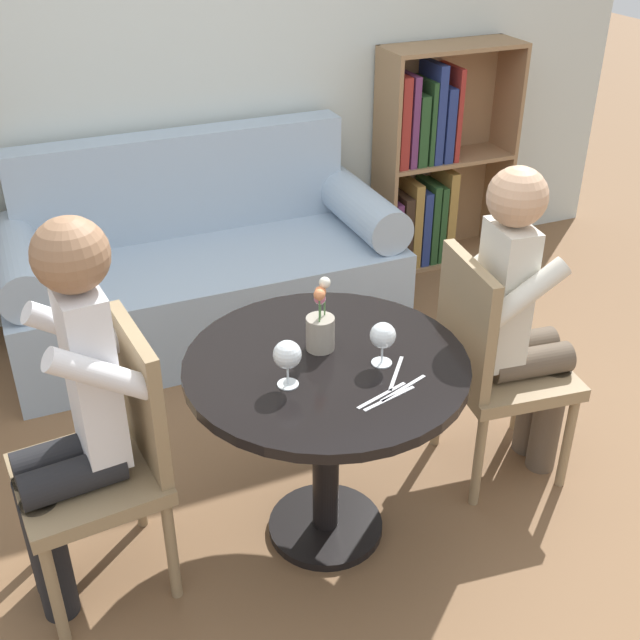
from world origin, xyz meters
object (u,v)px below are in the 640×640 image
object	(u,v)px
chair_left	(109,453)
person_right	(520,321)
person_left	(71,414)
wine_glass_right	(383,337)
couch	(202,271)
flower_vase	(320,325)
bookshelf_right	(429,166)
chair_right	(491,360)
wine_glass_left	(287,356)

from	to	relation	value
chair_left	person_right	distance (m)	1.45
person_left	wine_glass_right	size ratio (longest dim) A/B	9.02
couch	flower_vase	world-z (taller)	flower_vase
bookshelf_right	flower_vase	size ratio (longest dim) A/B	4.99
chair_left	wine_glass_right	distance (m)	0.90
chair_right	flower_vase	xyz separation A→B (m)	(-0.67, 0.00, 0.30)
bookshelf_right	chair_right	distance (m)	1.84
person_left	wine_glass_left	xyz separation A→B (m)	(0.61, -0.14, 0.13)
chair_right	person_right	distance (m)	0.18
bookshelf_right	chair_right	size ratio (longest dim) A/B	1.35
bookshelf_right	wine_glass_right	distance (m)	2.23
bookshelf_right	chair_left	xyz separation A→B (m)	(-2.06, -1.69, -0.07)
flower_vase	person_left	bearing A→B (deg)	-179.80
person_left	person_right	world-z (taller)	person_left
bookshelf_right	person_right	world-z (taller)	person_right
person_right	bookshelf_right	bearing A→B (deg)	-13.00
wine_glass_left	person_left	bearing A→B (deg)	166.64
couch	flower_vase	size ratio (longest dim) A/B	7.61
bookshelf_right	wine_glass_left	bearing A→B (deg)	-129.73
bookshelf_right	wine_glass_right	size ratio (longest dim) A/B	8.61
bookshelf_right	chair_right	world-z (taller)	bookshelf_right
bookshelf_right	chair_right	bearing A→B (deg)	-112.45
person_right	wine_glass_left	distance (m)	0.94
couch	chair_right	world-z (taller)	couch
wine_glass_left	flower_vase	world-z (taller)	flower_vase
person_left	wine_glass_right	world-z (taller)	person_left
person_left	person_right	bearing A→B (deg)	83.89
chair_right	wine_glass_right	world-z (taller)	chair_right
bookshelf_right	wine_glass_left	world-z (taller)	bookshelf_right
chair_left	flower_vase	world-z (taller)	flower_vase
bookshelf_right	wine_glass_left	xyz separation A→B (m)	(-1.53, -1.84, 0.25)
chair_left	wine_glass_left	size ratio (longest dim) A/B	6.07
couch	bookshelf_right	xyz separation A→B (m)	(1.38, 0.26, 0.25)
chair_right	wine_glass_left	xyz separation A→B (m)	(-0.83, -0.15, 0.31)
couch	chair_right	distance (m)	1.60
person_left	wine_glass_right	xyz separation A→B (m)	(0.91, -0.15, 0.12)
chair_left	chair_right	distance (m)	1.35
couch	flower_vase	xyz separation A→B (m)	(0.01, -1.44, 0.48)
chair_right	wine_glass_left	bearing A→B (deg)	106.63
couch	person_left	bearing A→B (deg)	-117.89
chair_left	person_right	xyz separation A→B (m)	(1.44, -0.03, 0.15)
couch	chair_left	world-z (taller)	couch
bookshelf_right	couch	bearing A→B (deg)	-169.38
couch	wine_glass_right	size ratio (longest dim) A/B	13.13
chair_left	chair_right	world-z (taller)	same
bookshelf_right	wine_glass_left	distance (m)	2.41
chair_left	wine_glass_right	bearing A→B (deg)	73.30
chair_left	couch	bearing A→B (deg)	149.10
chair_left	person_left	xyz separation A→B (m)	(-0.09, -0.01, 0.19)
person_right	wine_glass_left	bearing A→B (deg)	104.61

